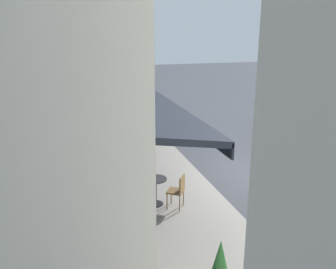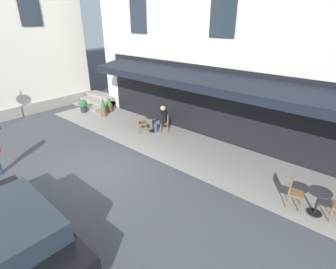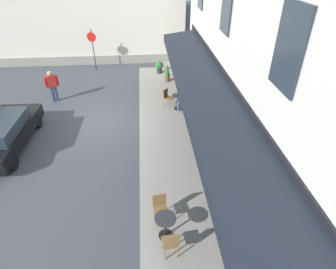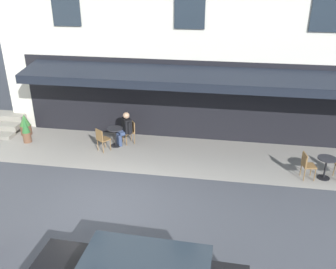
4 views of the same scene
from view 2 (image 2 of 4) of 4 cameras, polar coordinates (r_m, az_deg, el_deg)
ground_plane at (r=9.88m, az=-14.32°, el=-7.38°), size 70.00×70.00×0.00m
sidewalk_cafe_terrace at (r=10.21m, az=12.85°, el=-6.08°), size 20.50×3.20×0.01m
back_alley_steps at (r=17.21m, az=-14.99°, el=7.21°), size 2.40×1.75×0.60m
cafe_table_near_entrance at (r=12.49m, az=-3.33°, el=2.80°), size 0.60×0.60×0.75m
cafe_chair_wicker_facing_street at (r=12.38m, az=-6.21°, el=2.77°), size 0.56×0.56×0.91m
cafe_chair_wicker_back_row at (r=12.41m, az=-0.44°, el=2.97°), size 0.56×0.56×0.91m
cafe_table_streetside at (r=8.46m, az=30.07°, el=-12.17°), size 0.60×0.60×0.75m
cafe_chair_wicker_under_awning at (r=8.42m, az=25.87°, el=-10.94°), size 0.46×0.46×0.91m
seated_companion_in_black at (r=12.38m, az=-1.44°, el=3.67°), size 0.65×0.63×1.32m
potted_plant_entrance_right at (r=14.95m, az=-14.03°, el=5.88°), size 0.32×0.32×1.07m
potted_plant_under_sign at (r=15.91m, az=-18.15°, el=6.14°), size 0.50×0.50×0.76m
potted_plant_mid_terrace at (r=15.68m, az=-12.92°, el=6.50°), size 0.45×0.45×0.89m
parked_car_black at (r=7.04m, az=-31.24°, el=-18.19°), size 4.34×1.90×1.33m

